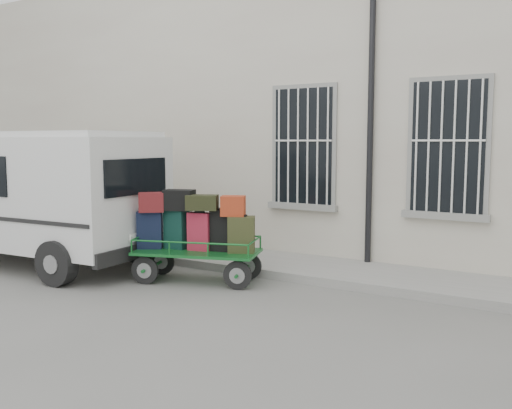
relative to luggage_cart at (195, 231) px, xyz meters
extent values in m
plane|color=slate|center=(1.22, -0.60, -0.85)|extent=(80.00, 80.00, 0.00)
cube|color=#C0B4A4|center=(1.22, 4.90, 2.15)|extent=(24.00, 5.00, 6.00)
cylinder|color=black|center=(2.17, 2.32, 1.95)|extent=(0.11, 0.11, 5.60)
cube|color=black|center=(0.82, 2.38, 1.40)|extent=(1.20, 0.08, 2.20)
cube|color=gray|center=(0.82, 2.36, 0.24)|extent=(1.45, 0.22, 0.12)
cube|color=black|center=(3.52, 2.38, 1.40)|extent=(1.20, 0.08, 2.20)
cube|color=gray|center=(3.52, 2.36, 0.24)|extent=(1.45, 0.22, 0.12)
cube|color=gray|center=(1.22, 1.60, -0.78)|extent=(24.00, 1.70, 0.15)
cylinder|color=black|center=(-0.60, -0.59, -0.62)|extent=(0.46, 0.20, 0.46)
cylinder|color=gray|center=(-0.60, -0.59, -0.62)|extent=(0.27, 0.16, 0.26)
cylinder|color=black|center=(-0.82, 0.08, -0.62)|extent=(0.46, 0.20, 0.46)
cylinder|color=gray|center=(-0.82, 0.08, -0.62)|extent=(0.27, 0.16, 0.26)
cylinder|color=black|center=(0.91, -0.10, -0.62)|extent=(0.46, 0.20, 0.46)
cylinder|color=gray|center=(0.91, -0.10, -0.62)|extent=(0.27, 0.16, 0.26)
cylinder|color=black|center=(0.69, 0.57, -0.62)|extent=(0.46, 0.20, 0.46)
cylinder|color=gray|center=(0.69, 0.57, -0.62)|extent=(0.27, 0.16, 0.26)
cube|color=#176528|center=(0.05, -0.01, -0.34)|extent=(2.23, 1.52, 0.05)
cylinder|color=#176528|center=(-1.15, -0.40, -0.20)|extent=(0.27, 0.12, 0.52)
cube|color=black|center=(-0.77, -0.26, 0.00)|extent=(0.49, 0.45, 0.63)
cube|color=black|center=(-0.77, -0.26, 0.33)|extent=(0.20, 0.18, 0.03)
cube|color=#0C2B27|center=(-0.37, -0.03, 0.01)|extent=(0.39, 0.28, 0.66)
cube|color=black|center=(-0.37, -0.03, 0.36)|extent=(0.18, 0.16, 0.03)
cube|color=#A11D33|center=(0.08, 0.03, 0.00)|extent=(0.41, 0.27, 0.63)
cube|color=black|center=(0.08, 0.03, 0.33)|extent=(0.18, 0.14, 0.03)
cube|color=black|center=(0.40, 0.19, 0.03)|extent=(0.38, 0.32, 0.69)
cube|color=black|center=(0.40, 0.19, 0.38)|extent=(0.16, 0.16, 0.03)
cube|color=#2D3118|center=(0.77, 0.22, -0.02)|extent=(0.50, 0.42, 0.60)
cube|color=black|center=(0.77, 0.22, 0.29)|extent=(0.20, 0.18, 0.03)
cube|color=maroon|center=(-0.69, -0.30, 0.48)|extent=(0.48, 0.46, 0.33)
cube|color=black|center=(-0.29, -0.05, 0.52)|extent=(0.57, 0.45, 0.34)
cube|color=black|center=(0.15, 0.00, 0.49)|extent=(0.59, 0.50, 0.25)
cube|color=maroon|center=(0.63, 0.21, 0.44)|extent=(0.47, 0.41, 0.33)
cube|color=white|center=(-3.41, -0.49, 0.57)|extent=(4.99, 2.38, 2.00)
cube|color=white|center=(-3.41, -0.49, 1.61)|extent=(4.76, 2.21, 0.11)
cube|color=black|center=(-0.96, -0.35, 0.90)|extent=(0.13, 1.55, 0.61)
cube|color=black|center=(-0.97, -0.35, -0.37)|extent=(0.23, 2.06, 0.24)
cube|color=white|center=(-0.93, -0.35, -0.12)|extent=(0.06, 0.47, 0.13)
cylinder|color=black|center=(-5.07, 0.44, -0.47)|extent=(0.77, 0.29, 0.75)
cylinder|color=black|center=(-1.75, -1.42, -0.47)|extent=(0.77, 0.29, 0.75)
cylinder|color=black|center=(-1.86, 0.62, -0.47)|extent=(0.77, 0.29, 0.75)
camera|label=1|loc=(5.75, -7.51, 1.50)|focal=40.00mm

